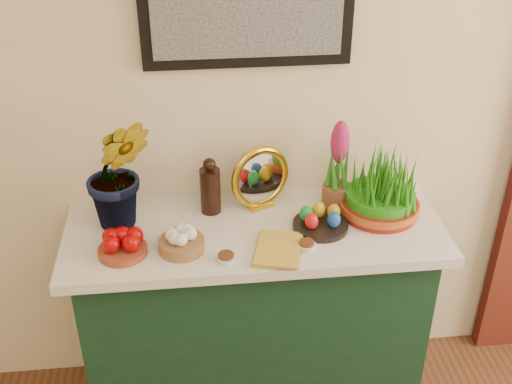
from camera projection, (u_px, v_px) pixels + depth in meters
sideboard at (255, 321)px, 2.62m from camera, size 1.30×0.45×0.85m
tablecloth at (255, 231)px, 2.39m from camera, size 1.40×0.55×0.04m
hyacinth_green at (117, 155)px, 2.24m from camera, size 0.29×0.25×0.58m
apple_bowl at (122, 245)px, 2.21m from camera, size 0.23×0.23×0.09m
garlic_basket at (181, 241)px, 2.23m from camera, size 0.18×0.18×0.09m
vinegar_cruet at (210, 188)px, 2.42m from camera, size 0.08×0.08×0.23m
mirror at (260, 178)px, 2.44m from camera, size 0.25×0.15×0.25m
book at (256, 247)px, 2.24m from camera, size 0.19×0.24×0.03m
spice_dish_left at (226, 258)px, 2.19m from camera, size 0.07×0.07×0.03m
spice_dish_right at (307, 245)px, 2.26m from camera, size 0.07×0.07×0.03m
egg_plate at (321, 220)px, 2.36m from camera, size 0.22×0.22×0.08m
hyacinth_pink at (338, 169)px, 2.42m from camera, size 0.11×0.11×0.36m
wheatgrass_sabzeh at (381, 189)px, 2.40m from camera, size 0.30×0.30×0.25m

